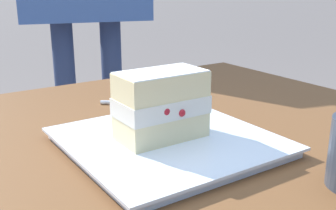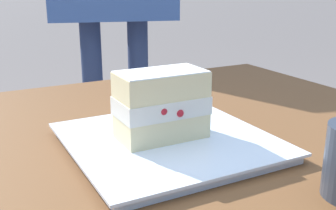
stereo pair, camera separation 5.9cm
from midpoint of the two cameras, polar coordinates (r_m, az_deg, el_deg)
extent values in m
cylinder|color=brown|center=(1.27, 5.40, -11.04)|extent=(0.07, 0.07, 0.64)
cube|color=brown|center=(0.60, -8.78, -8.50)|extent=(1.11, 0.86, 0.04)
cube|color=white|center=(0.61, -2.78, -5.37)|extent=(0.27, 0.27, 0.01)
cube|color=white|center=(0.60, -2.79, -4.67)|extent=(0.28, 0.28, 0.00)
cube|color=beige|center=(0.60, -3.74, -2.91)|extent=(0.12, 0.07, 0.04)
cube|color=white|center=(0.59, -3.80, -0.12)|extent=(0.13, 0.07, 0.03)
sphere|color=#B21923|center=(0.57, -1.09, -1.12)|extent=(0.01, 0.01, 0.01)
sphere|color=#B21923|center=(0.56, -3.40, -0.89)|extent=(0.01, 0.01, 0.01)
cube|color=beige|center=(0.58, -3.86, 2.77)|extent=(0.12, 0.07, 0.04)
cube|color=white|center=(0.58, -3.89, 4.55)|extent=(0.12, 0.07, 0.00)
cylinder|color=silver|center=(0.82, -6.48, 0.31)|extent=(0.12, 0.09, 0.01)
cube|color=silver|center=(0.81, -0.50, 0.26)|extent=(0.04, 0.04, 0.01)
cylinder|color=navy|center=(1.54, -14.53, -3.58)|extent=(0.07, 0.07, 0.78)
cylinder|color=navy|center=(1.55, -8.51, -3.00)|extent=(0.07, 0.07, 0.78)
camera|label=1|loc=(0.03, -92.86, -0.88)|focal=44.32mm
camera|label=2|loc=(0.03, 87.14, 0.88)|focal=44.32mm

